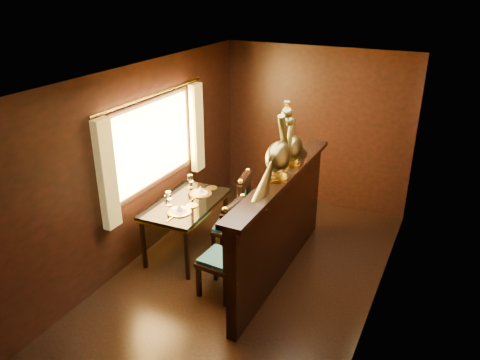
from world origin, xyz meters
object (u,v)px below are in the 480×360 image
(chair_left, at_px, (229,247))
(peacock_right, at_px, (293,137))
(dining_table, at_px, (186,207))
(chair_right, at_px, (239,215))
(peacock_left, at_px, (279,144))

(chair_left, bearing_deg, peacock_right, 72.70)
(dining_table, relative_size, chair_right, 1.06)
(chair_left, xyz_separation_m, peacock_left, (0.36, 0.49, 1.13))
(chair_left, distance_m, peacock_right, 1.47)
(chair_right, bearing_deg, chair_left, -81.92)
(dining_table, height_order, chair_left, chair_left)
(peacock_left, xyz_separation_m, peacock_right, (0.00, 0.46, -0.07))
(dining_table, xyz_separation_m, peacock_right, (1.31, 0.34, 1.04))
(chair_left, distance_m, chair_right, 0.82)
(chair_right, xyz_separation_m, peacock_right, (0.62, 0.17, 1.08))
(dining_table, bearing_deg, chair_right, 10.92)
(peacock_left, relative_size, peacock_right, 1.20)
(peacock_right, bearing_deg, peacock_left, -90.00)
(peacock_right, bearing_deg, chair_left, -110.87)
(chair_right, bearing_deg, peacock_left, -35.48)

